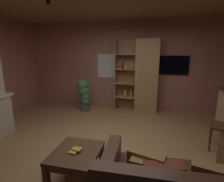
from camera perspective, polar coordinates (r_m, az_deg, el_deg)
floor at (r=3.32m, az=-1.65°, el=-19.70°), size 6.59×5.21×0.02m
wall_back at (r=5.40m, az=5.42°, el=8.43°), size 6.71×0.06×2.71m
window_pane_back at (r=5.49m, az=-1.22°, el=8.46°), size 0.72×0.01×0.75m
bookshelf_cabinet at (r=5.12m, az=10.66°, el=4.69°), size 1.26×0.41×2.14m
coffee_table at (r=2.55m, az=-11.90°, el=-20.85°), size 0.63×0.69×0.47m
table_book_0 at (r=2.47m, az=-12.79°, el=-19.35°), size 0.11×0.12×0.02m
table_book_1 at (r=2.48m, az=-11.72°, el=-18.58°), size 0.13×0.11×0.02m
potted_floor_plant at (r=5.26m, az=-9.43°, el=-0.61°), size 0.39×0.37×1.01m
wall_mounted_tv at (r=5.32m, az=19.25°, el=8.21°), size 0.98×0.06×0.55m
track_light_spot_1 at (r=3.52m, az=-20.66°, el=26.33°), size 0.07×0.07×0.09m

